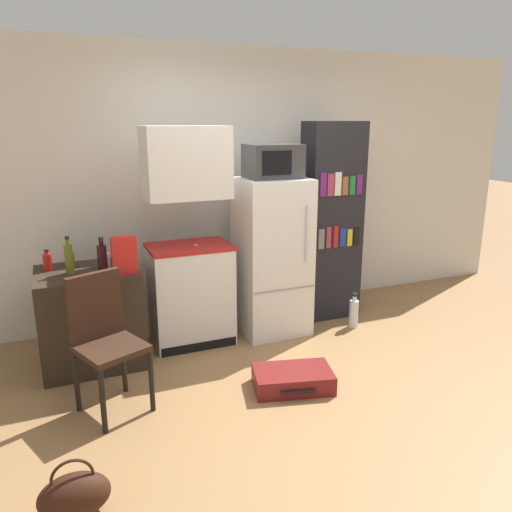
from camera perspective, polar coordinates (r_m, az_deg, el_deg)
The scene contains 18 objects.
ground_plane at distance 3.79m, azimuth 8.42°, elevation -15.94°, with size 24.00×24.00×0.00m, color olive.
wall_back at distance 5.17m, azimuth -0.48°, elevation 8.27°, with size 6.40×0.10×2.64m.
side_table at distance 4.32m, azimuth -18.35°, elevation -6.64°, with size 0.79×0.66×0.79m.
kitchen_hutch at distance 4.39m, azimuth -7.66°, elevation 0.83°, with size 0.71×0.49×1.91m.
refrigerator at distance 4.64m, azimuth 1.84°, elevation -0.06°, with size 0.61×0.59×1.45m.
microwave at distance 4.48m, azimuth 1.94°, elevation 10.78°, with size 0.47×0.37×0.30m.
bookshelf at distance 5.01m, azimuth 8.60°, elevation 3.83°, with size 0.57×0.32×1.94m.
bottle_ketchup_red at distance 4.29m, azimuth -22.73°, elevation -0.61°, with size 0.07×0.07×0.17m.
bottle_wine_dark at distance 4.04m, azimuth -17.16°, elevation -0.27°, with size 0.07×0.07×0.29m.
bottle_clear_short at distance 4.16m, azimuth -16.91°, elevation -0.55°, with size 0.08×0.08×0.17m.
bottle_olive_oil at distance 4.11m, azimuth -20.59°, elevation -0.25°, with size 0.06×0.06×0.30m.
bottle_amber_beer at distance 4.35m, azimuth -20.46°, elevation -0.32°, with size 0.07×0.07×0.15m.
bowl at distance 4.30m, azimuth -15.24°, elevation -0.66°, with size 0.13×0.13×0.03m.
cereal_box at distance 3.97m, azimuth -14.80°, elevation 0.05°, with size 0.19×0.07×0.30m.
chair at distance 3.58m, azimuth -17.05°, elevation -8.20°, with size 0.52×0.52×0.96m.
suitcase_large_flat at distance 3.87m, azimuth 4.24°, elevation -13.85°, with size 0.65×0.48×0.14m.
handbag at distance 2.94m, azimuth -20.04°, elevation -24.29°, with size 0.36×0.20×0.33m.
water_bottle_front at distance 4.96m, azimuth 11.11°, elevation -6.40°, with size 0.09×0.09×0.35m.
Camera 1 is at (-1.71, -2.76, 1.95)m, focal length 35.00 mm.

